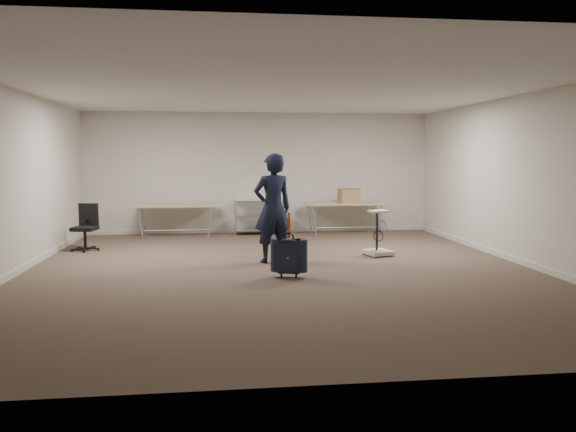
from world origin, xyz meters
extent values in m
plane|color=#48372B|center=(0.00, 0.00, 0.00)|extent=(9.00, 9.00, 0.00)
plane|color=beige|center=(0.00, 4.50, 1.40)|extent=(8.00, 0.00, 8.00)
plane|color=beige|center=(0.00, -4.50, 1.40)|extent=(8.00, 0.00, 8.00)
plane|color=beige|center=(-4.00, 0.00, 1.40)|extent=(0.00, 9.00, 9.00)
plane|color=beige|center=(4.00, 0.00, 1.40)|extent=(0.00, 9.00, 9.00)
plane|color=silver|center=(0.00, 0.00, 2.80)|extent=(8.00, 8.00, 0.00)
cube|color=beige|center=(0.00, 4.49, 0.05)|extent=(8.00, 0.02, 0.10)
cube|color=beige|center=(-3.99, 0.00, 0.05)|extent=(0.02, 9.00, 0.10)
cube|color=beige|center=(3.99, 0.00, 0.05)|extent=(0.02, 9.00, 0.10)
cube|color=tan|center=(-1.90, 3.95, 0.71)|extent=(1.80, 0.75, 0.03)
cylinder|color=#999BA2|center=(-1.90, 3.95, 0.15)|extent=(1.50, 0.02, 0.02)
cylinder|color=#999BA2|center=(-2.65, 3.65, 0.35)|extent=(0.13, 0.04, 0.69)
cylinder|color=#999BA2|center=(-1.15, 3.65, 0.35)|extent=(0.13, 0.04, 0.69)
cylinder|color=#999BA2|center=(-2.65, 4.25, 0.35)|extent=(0.13, 0.04, 0.69)
cylinder|color=#999BA2|center=(-1.15, 4.25, 0.35)|extent=(0.13, 0.04, 0.69)
cube|color=tan|center=(1.90, 3.95, 0.71)|extent=(1.80, 0.75, 0.03)
cylinder|color=#999BA2|center=(1.90, 3.95, 0.15)|extent=(1.50, 0.02, 0.02)
cylinder|color=#999BA2|center=(1.15, 3.65, 0.35)|extent=(0.13, 0.04, 0.69)
cylinder|color=#999BA2|center=(2.65, 3.65, 0.35)|extent=(0.13, 0.04, 0.69)
cylinder|color=#999BA2|center=(1.15, 4.25, 0.35)|extent=(0.13, 0.04, 0.69)
cylinder|color=#999BA2|center=(2.65, 4.25, 0.35)|extent=(0.13, 0.04, 0.69)
cylinder|color=silver|center=(-0.60, 3.98, 0.40)|extent=(0.02, 0.02, 0.80)
cylinder|color=silver|center=(0.60, 3.98, 0.40)|extent=(0.02, 0.02, 0.80)
cylinder|color=silver|center=(-0.60, 4.42, 0.40)|extent=(0.02, 0.02, 0.80)
cylinder|color=silver|center=(0.60, 4.42, 0.40)|extent=(0.02, 0.02, 0.80)
cube|color=silver|center=(0.00, 4.20, 0.10)|extent=(1.20, 0.45, 0.02)
cube|color=silver|center=(0.00, 4.20, 0.45)|extent=(1.20, 0.45, 0.02)
cube|color=silver|center=(0.00, 4.20, 0.78)|extent=(1.20, 0.45, 0.01)
imported|color=black|center=(-0.06, 0.69, 0.92)|extent=(0.77, 0.61, 1.84)
cube|color=black|center=(0.06, -0.57, 0.33)|extent=(0.39, 0.29, 0.48)
cube|color=black|center=(0.06, -0.55, 0.08)|extent=(0.34, 0.22, 0.03)
cylinder|color=black|center=(-0.05, -0.53, 0.03)|extent=(0.04, 0.07, 0.06)
cylinder|color=black|center=(0.16, -0.60, 0.03)|extent=(0.04, 0.07, 0.06)
torus|color=black|center=(0.06, -0.57, 0.60)|extent=(0.15, 0.06, 0.15)
cube|color=#DA400B|center=(0.06, -0.55, 0.78)|extent=(0.03, 0.01, 0.37)
cylinder|color=black|center=(-3.50, 2.29, 0.04)|extent=(0.54, 0.54, 0.08)
cylinder|color=black|center=(-3.50, 2.29, 0.22)|extent=(0.05, 0.05, 0.36)
cube|color=black|center=(-3.50, 2.29, 0.42)|extent=(0.49, 0.49, 0.07)
cube|color=black|center=(-3.46, 2.49, 0.67)|extent=(0.38, 0.13, 0.43)
cube|color=silver|center=(1.90, 1.13, 0.05)|extent=(0.56, 0.56, 0.07)
cylinder|color=black|center=(1.72, 0.95, 0.02)|extent=(0.05, 0.05, 0.04)
cylinder|color=black|center=(1.90, 1.17, 0.44)|extent=(0.04, 0.04, 0.71)
cube|color=silver|center=(1.90, 1.13, 0.80)|extent=(0.38, 0.35, 0.04)
torus|color=blue|center=(1.94, 1.05, 0.53)|extent=(0.24, 0.15, 0.22)
cube|color=#966146|center=(2.00, 3.89, 0.90)|extent=(0.48, 0.38, 0.33)
camera|label=1|loc=(-0.95, -8.65, 1.77)|focal=35.00mm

